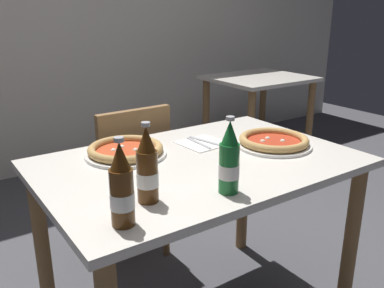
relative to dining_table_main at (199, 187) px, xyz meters
name	(u,v)px	position (x,y,z in m)	size (l,w,h in m)	color
back_wall_tiled	(32,8)	(0.00, 2.20, 0.66)	(7.00, 0.10, 2.60)	silver
dining_table_main	(199,187)	(0.00, 0.00, 0.00)	(1.20, 0.80, 0.75)	silver
chair_behind_table	(127,175)	(-0.02, 0.61, -0.15)	(0.41, 0.41, 0.85)	olive
dining_table_background	(258,95)	(1.58, 1.34, -0.04)	(0.80, 0.70, 0.75)	silver
pizza_margherita_near	(274,141)	(0.35, -0.04, 0.14)	(0.32, 0.32, 0.04)	white
pizza_marinara_far	(126,150)	(-0.21, 0.20, 0.13)	(0.32, 0.32, 0.04)	white
beer_bottle_left	(122,189)	(-0.46, -0.29, 0.22)	(0.07, 0.07, 0.25)	#512D0F
beer_bottle_center	(147,169)	(-0.33, -0.20, 0.22)	(0.07, 0.07, 0.25)	#512D0F
beer_bottle_right	(229,161)	(-0.09, -0.29, 0.22)	(0.07, 0.07, 0.25)	#196B2D
napkin_with_cutlery	(202,143)	(0.13, 0.15, 0.12)	(0.19, 0.19, 0.01)	white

